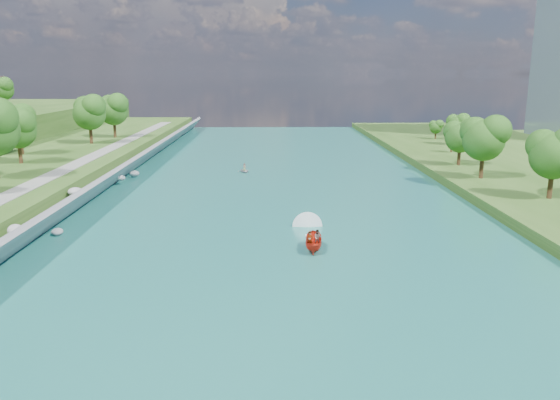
{
  "coord_description": "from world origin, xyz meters",
  "views": [
    {
      "loc": [
        -0.83,
        -48.16,
        17.89
      ],
      "look_at": [
        0.41,
        18.36,
        2.5
      ],
      "focal_mm": 35.0,
      "sensor_mm": 36.0,
      "label": 1
    }
  ],
  "objects": [
    {
      "name": "river_water",
      "position": [
        0.0,
        20.0,
        0.05
      ],
      "size": [
        55.0,
        240.0,
        0.1
      ],
      "primitive_type": "cube",
      "color": "#1A665C",
      "rests_on": "ground"
    },
    {
      "name": "riverside_path",
      "position": [
        -32.5,
        20.0,
        3.55
      ],
      "size": [
        3.0,
        200.0,
        0.1
      ],
      "primitive_type": "cube",
      "color": "gray",
      "rests_on": "berm_west"
    },
    {
      "name": "motorboat",
      "position": [
        3.63,
        6.85,
        0.87
      ],
      "size": [
        3.6,
        19.12,
        2.1
      ],
      "rotation": [
        0.0,
        0.0,
        3.05
      ],
      "color": "red",
      "rests_on": "river_water"
    },
    {
      "name": "raft",
      "position": [
        -5.58,
        51.85,
        0.47
      ],
      "size": [
        2.88,
        3.48,
        1.6
      ],
      "rotation": [
        0.0,
        0.0,
        0.27
      ],
      "color": "#93959B",
      "rests_on": "river_water"
    },
    {
      "name": "ground",
      "position": [
        0.0,
        0.0,
        0.0
      ],
      "size": [
        260.0,
        260.0,
        0.0
      ],
      "primitive_type": "plane",
      "color": "#2D5119",
      "rests_on": "ground"
    },
    {
      "name": "riprap_bank",
      "position": [
        -25.85,
        19.15,
        1.81
      ],
      "size": [
        4.71,
        236.0,
        4.52
      ],
      "color": "slate",
      "rests_on": "ground"
    }
  ]
}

